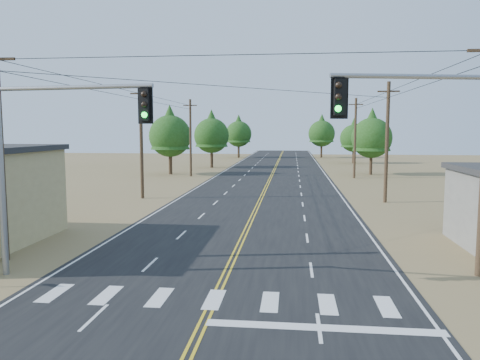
# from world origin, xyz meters

# --- Properties ---
(road) EXTENTS (15.00, 200.00, 0.02)m
(road) POSITION_xyz_m (0.00, 30.00, 0.01)
(road) COLOR black
(road) RESTS_ON ground
(utility_pole_left_near) EXTENTS (1.80, 0.30, 10.00)m
(utility_pole_left_near) POSITION_xyz_m (-10.50, 12.00, 5.12)
(utility_pole_left_near) COLOR #4C3826
(utility_pole_left_near) RESTS_ON ground
(utility_pole_left_mid) EXTENTS (1.80, 0.30, 10.00)m
(utility_pole_left_mid) POSITION_xyz_m (-10.50, 32.00, 5.12)
(utility_pole_left_mid) COLOR #4C3826
(utility_pole_left_mid) RESTS_ON ground
(utility_pole_left_far) EXTENTS (1.80, 0.30, 10.00)m
(utility_pole_left_far) POSITION_xyz_m (-10.50, 52.00, 5.12)
(utility_pole_left_far) COLOR #4C3826
(utility_pole_left_far) RESTS_ON ground
(utility_pole_right_mid) EXTENTS (1.80, 0.30, 10.00)m
(utility_pole_right_mid) POSITION_xyz_m (10.50, 32.00, 5.12)
(utility_pole_right_mid) COLOR #4C3826
(utility_pole_right_mid) RESTS_ON ground
(utility_pole_right_far) EXTENTS (1.80, 0.30, 10.00)m
(utility_pole_right_far) POSITION_xyz_m (10.50, 52.00, 5.12)
(utility_pole_right_far) COLOR #4C3826
(utility_pole_right_far) RESTS_ON ground
(signal_mast_left) EXTENTS (6.90, 1.19, 7.91)m
(signal_mast_left) POSITION_xyz_m (-7.23, 9.76, 5.38)
(signal_mast_left) COLOR gray
(signal_mast_left) RESTS_ON ground
(signal_mast_right) EXTENTS (7.21, 1.90, 8.09)m
(signal_mast_right) POSITION_xyz_m (8.90, 9.29, 5.52)
(signal_mast_right) COLOR gray
(signal_mast_right) RESTS_ON ground
(tree_left_near) EXTENTS (5.69, 5.69, 9.49)m
(tree_left_near) POSITION_xyz_m (-13.88, 54.45, 5.80)
(tree_left_near) COLOR #3F2D1E
(tree_left_near) RESTS_ON ground
(tree_left_mid) EXTENTS (5.60, 5.60, 9.34)m
(tree_left_mid) POSITION_xyz_m (-10.22, 66.34, 5.71)
(tree_left_mid) COLOR #3F2D1E
(tree_left_mid) RESTS_ON ground
(tree_left_far) EXTENTS (5.64, 5.64, 9.39)m
(tree_left_far) POSITION_xyz_m (-9.00, 93.66, 5.75)
(tree_left_far) COLOR #3F2D1E
(tree_left_far) RESTS_ON ground
(tree_right_near) EXTENTS (5.43, 5.43, 9.04)m
(tree_right_near) POSITION_xyz_m (13.32, 56.88, 5.53)
(tree_right_near) COLOR #3F2D1E
(tree_right_near) RESTS_ON ground
(tree_right_mid) EXTENTS (4.95, 4.95, 8.25)m
(tree_right_mid) POSITION_xyz_m (13.74, 78.77, 5.05)
(tree_right_mid) COLOR #3F2D1E
(tree_right_mid) RESTS_ON ground
(tree_right_far) EXTENTS (5.72, 5.72, 9.54)m
(tree_right_far) POSITION_xyz_m (9.00, 95.73, 5.84)
(tree_right_far) COLOR #3F2D1E
(tree_right_far) RESTS_ON ground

